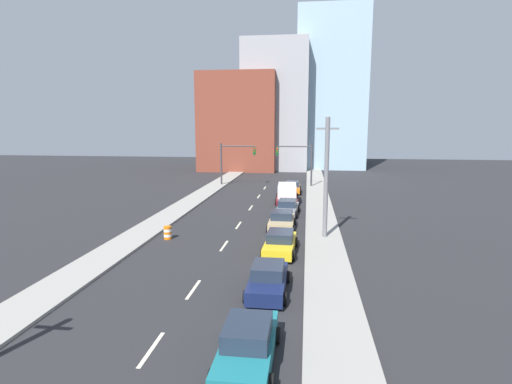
% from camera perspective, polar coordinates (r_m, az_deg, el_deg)
% --- Properties ---
extents(sidewalk_left, '(2.63, 102.78, 0.16)m').
position_cam_1_polar(sidewalk_left, '(56.96, -5.30, 1.23)').
color(sidewalk_left, gray).
rests_on(sidewalk_left, ground).
extents(sidewalk_right, '(2.63, 102.78, 0.16)m').
position_cam_1_polar(sidewalk_right, '(55.61, 8.59, 0.97)').
color(sidewalk_right, gray).
rests_on(sidewalk_right, ground).
extents(lane_stripe_at_9m, '(0.16, 2.40, 0.01)m').
position_cam_1_polar(lane_stripe_at_9m, '(16.23, -14.71, -20.88)').
color(lane_stripe_at_9m, beige).
rests_on(lane_stripe_at_9m, ground).
extents(lane_stripe_at_15m, '(0.16, 2.40, 0.01)m').
position_cam_1_polar(lane_stripe_at_15m, '(20.87, -8.93, -13.57)').
color(lane_stripe_at_15m, beige).
rests_on(lane_stripe_at_15m, ground).
extents(lane_stripe_at_22m, '(0.16, 2.40, 0.01)m').
position_cam_1_polar(lane_stripe_at_22m, '(27.70, -4.58, -7.66)').
color(lane_stripe_at_22m, beige).
rests_on(lane_stripe_at_22m, ground).
extents(lane_stripe_at_28m, '(0.16, 2.40, 0.01)m').
position_cam_1_polar(lane_stripe_at_28m, '(33.21, -2.51, -4.75)').
color(lane_stripe_at_28m, beige).
rests_on(lane_stripe_at_28m, ground).
extents(lane_stripe_at_35m, '(0.16, 2.40, 0.01)m').
position_cam_1_polar(lane_stripe_at_35m, '(40.16, -0.76, -2.27)').
color(lane_stripe_at_35m, beige).
rests_on(lane_stripe_at_35m, ground).
extents(lane_stripe_at_42m, '(0.16, 2.40, 0.01)m').
position_cam_1_polar(lane_stripe_at_42m, '(46.65, 0.39, -0.63)').
color(lane_stripe_at_42m, beige).
rests_on(lane_stripe_at_42m, ground).
extents(lane_stripe_at_49m, '(0.16, 2.40, 0.01)m').
position_cam_1_polar(lane_stripe_at_49m, '(53.11, 1.25, 0.59)').
color(lane_stripe_at_49m, beige).
rests_on(lane_stripe_at_49m, ground).
extents(building_brick_left, '(14.00, 16.00, 17.63)m').
position_cam_1_polar(building_brick_left, '(78.11, -2.06, 9.88)').
color(building_brick_left, brown).
rests_on(building_brick_left, ground).
extents(building_office_center, '(12.00, 20.00, 23.49)m').
position_cam_1_polar(building_office_center, '(81.38, 3.12, 11.92)').
color(building_office_center, '#99999E').
rests_on(building_office_center, ground).
extents(building_glass_right, '(13.00, 20.00, 29.74)m').
position_cam_1_polar(building_glass_right, '(85.44, 10.48, 13.76)').
color(building_glass_right, '#99B7CC').
rests_on(building_glass_right, ground).
extents(traffic_signal_left, '(4.92, 0.35, 5.83)m').
position_cam_1_polar(traffic_signal_left, '(54.96, -3.49, 4.90)').
color(traffic_signal_left, '#38383D').
rests_on(traffic_signal_left, ground).
extents(traffic_signal_right, '(4.92, 0.35, 5.83)m').
position_cam_1_polar(traffic_signal_right, '(54.00, 6.40, 4.78)').
color(traffic_signal_right, '#38383D').
rests_on(traffic_signal_right, ground).
extents(utility_pole_right_mid, '(1.60, 0.32, 8.74)m').
position_cam_1_polar(utility_pole_right_mid, '(28.81, 10.00, 2.03)').
color(utility_pole_right_mid, slate).
rests_on(utility_pole_right_mid, ground).
extents(traffic_barrel, '(0.56, 0.56, 0.95)m').
position_cam_1_polar(traffic_barrel, '(29.77, -12.51, -5.70)').
color(traffic_barrel, orange).
rests_on(traffic_barrel, ground).
extents(sedan_teal, '(2.05, 4.66, 1.49)m').
position_cam_1_polar(sedan_teal, '(14.67, -1.20, -21.02)').
color(sedan_teal, '#196B75').
rests_on(sedan_teal, ground).
extents(sedan_navy, '(2.02, 4.39, 1.45)m').
position_cam_1_polar(sedan_navy, '(20.10, 1.72, -12.36)').
color(sedan_navy, '#141E47').
rests_on(sedan_navy, ground).
extents(sedan_yellow, '(2.22, 4.68, 1.42)m').
position_cam_1_polar(sedan_yellow, '(26.06, 3.47, -7.25)').
color(sedan_yellow, gold).
rests_on(sedan_yellow, ground).
extents(sedan_tan, '(2.17, 4.27, 1.43)m').
position_cam_1_polar(sedan_tan, '(31.98, 3.69, -4.12)').
color(sedan_tan, tan).
rests_on(sedan_tan, ground).
extents(sedan_gray, '(2.25, 4.70, 1.40)m').
position_cam_1_polar(sedan_gray, '(37.06, 4.50, -2.27)').
color(sedan_gray, slate).
rests_on(sedan_gray, ground).
extents(box_truck_maroon, '(2.66, 6.01, 2.01)m').
position_cam_1_polar(box_truck_maroon, '(42.90, 4.46, -0.24)').
color(box_truck_maroon, maroon).
rests_on(box_truck_maroon, ground).
extents(sedan_orange, '(2.16, 4.25, 1.42)m').
position_cam_1_polar(sedan_orange, '(49.25, 5.23, 0.63)').
color(sedan_orange, orange).
rests_on(sedan_orange, ground).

